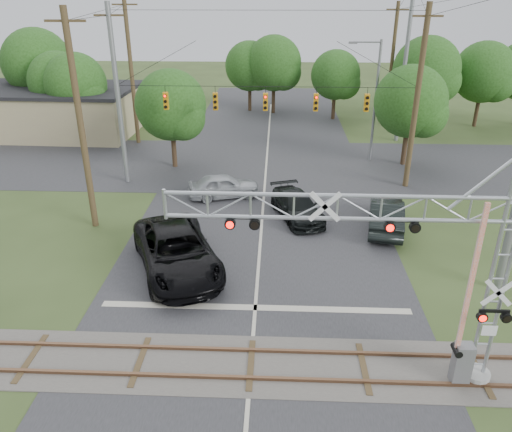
{
  "coord_description": "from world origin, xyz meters",
  "views": [
    {
      "loc": [
        0.79,
        -11.87,
        12.32
      ],
      "look_at": [
        -0.06,
        7.5,
        3.35
      ],
      "focal_mm": 35.0,
      "sensor_mm": 36.0,
      "label": 1
    }
  ],
  "objects_px": {
    "pickup_black": "(177,251)",
    "commercial_building": "(39,110)",
    "traffic_signal_span": "(280,100)",
    "car_dark": "(297,206)",
    "crossing_gantry": "(398,259)",
    "sedan_silver": "(224,186)",
    "streetlight": "(374,95)"
  },
  "relations": [
    {
      "from": "sedan_silver",
      "to": "commercial_building",
      "type": "height_order",
      "value": "commercial_building"
    },
    {
      "from": "traffic_signal_span",
      "to": "sedan_silver",
      "type": "bearing_deg",
      "value": -144.94
    },
    {
      "from": "traffic_signal_span",
      "to": "car_dark",
      "type": "bearing_deg",
      "value": -78.74
    },
    {
      "from": "car_dark",
      "to": "crossing_gantry",
      "type": "bearing_deg",
      "value": -97.58
    },
    {
      "from": "crossing_gantry",
      "to": "traffic_signal_span",
      "type": "relative_size",
      "value": 0.56
    },
    {
      "from": "crossing_gantry",
      "to": "streetlight",
      "type": "height_order",
      "value": "streetlight"
    },
    {
      "from": "pickup_black",
      "to": "sedan_silver",
      "type": "distance_m",
      "value": 9.18
    },
    {
      "from": "crossing_gantry",
      "to": "sedan_silver",
      "type": "xyz_separation_m",
      "value": [
        -7.11,
        15.92,
        -3.94
      ]
    },
    {
      "from": "car_dark",
      "to": "pickup_black",
      "type": "bearing_deg",
      "value": -152.23
    },
    {
      "from": "sedan_silver",
      "to": "commercial_building",
      "type": "bearing_deg",
      "value": 34.7
    },
    {
      "from": "traffic_signal_span",
      "to": "streetlight",
      "type": "distance_m",
      "value": 8.79
    },
    {
      "from": "sedan_silver",
      "to": "crossing_gantry",
      "type": "bearing_deg",
      "value": -172.46
    },
    {
      "from": "traffic_signal_span",
      "to": "commercial_building",
      "type": "relative_size",
      "value": 1.08
    },
    {
      "from": "crossing_gantry",
      "to": "pickup_black",
      "type": "xyz_separation_m",
      "value": [
        -8.38,
        6.83,
        -3.7
      ]
    },
    {
      "from": "traffic_signal_span",
      "to": "pickup_black",
      "type": "xyz_separation_m",
      "value": [
        -4.76,
        -11.53,
        -4.73
      ]
    },
    {
      "from": "pickup_black",
      "to": "commercial_building",
      "type": "relative_size",
      "value": 0.4
    },
    {
      "from": "traffic_signal_span",
      "to": "pickup_black",
      "type": "height_order",
      "value": "traffic_signal_span"
    },
    {
      "from": "pickup_black",
      "to": "commercial_building",
      "type": "xyz_separation_m",
      "value": [
        -17.04,
        23.79,
        1.06
      ]
    },
    {
      "from": "pickup_black",
      "to": "streetlight",
      "type": "bearing_deg",
      "value": 33.3
    },
    {
      "from": "car_dark",
      "to": "commercial_building",
      "type": "relative_size",
      "value": 0.28
    },
    {
      "from": "car_dark",
      "to": "streetlight",
      "type": "height_order",
      "value": "streetlight"
    },
    {
      "from": "pickup_black",
      "to": "streetlight",
      "type": "height_order",
      "value": "streetlight"
    },
    {
      "from": "streetlight",
      "to": "traffic_signal_span",
      "type": "bearing_deg",
      "value": -141.73
    },
    {
      "from": "crossing_gantry",
      "to": "pickup_black",
      "type": "relative_size",
      "value": 1.51
    },
    {
      "from": "streetlight",
      "to": "car_dark",
      "type": "bearing_deg",
      "value": -118.21
    },
    {
      "from": "sedan_silver",
      "to": "streetlight",
      "type": "distance_m",
      "value": 13.69
    },
    {
      "from": "car_dark",
      "to": "sedan_silver",
      "type": "bearing_deg",
      "value": 128.5
    },
    {
      "from": "streetlight",
      "to": "sedan_silver",
      "type": "bearing_deg",
      "value": -142.78
    },
    {
      "from": "pickup_black",
      "to": "sedan_silver",
      "type": "bearing_deg",
      "value": 59.8
    },
    {
      "from": "traffic_signal_span",
      "to": "commercial_building",
      "type": "height_order",
      "value": "traffic_signal_span"
    },
    {
      "from": "pickup_black",
      "to": "traffic_signal_span",
      "type": "bearing_deg",
      "value": 45.33
    },
    {
      "from": "commercial_building",
      "to": "streetlight",
      "type": "distance_m",
      "value": 29.63
    }
  ]
}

